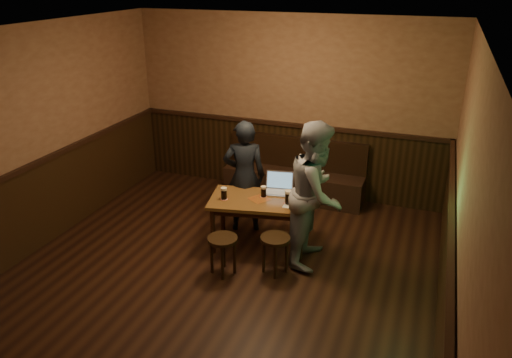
{
  "coord_description": "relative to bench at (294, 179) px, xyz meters",
  "views": [
    {
      "loc": [
        2.16,
        -4.29,
        3.37
      ],
      "look_at": [
        0.2,
        1.03,
        0.98
      ],
      "focal_mm": 35.0,
      "sensor_mm": 36.0,
      "label": 1
    }
  ],
  "objects": [
    {
      "name": "person_grey",
      "position": [
        0.75,
        -1.69,
        0.58
      ],
      "size": [
        0.68,
        0.87,
        1.79
      ],
      "primitive_type": "imported",
      "rotation": [
        0.0,
        0.0,
        1.57
      ],
      "color": "gray",
      "rests_on": "ground"
    },
    {
      "name": "bench",
      "position": [
        0.0,
        0.0,
        0.0
      ],
      "size": [
        2.2,
        0.5,
        0.95
      ],
      "color": "black",
      "rests_on": "ground"
    },
    {
      "name": "menu",
      "position": [
        0.45,
        -1.68,
        0.36
      ],
      "size": [
        0.22,
        0.15,
        0.0
      ],
      "primitive_type": "cube",
      "rotation": [
        0.0,
        0.0,
        0.02
      ],
      "color": "silver",
      "rests_on": "pub_table"
    },
    {
      "name": "stool_left",
      "position": [
        -0.18,
        -2.39,
        0.07
      ],
      "size": [
        0.46,
        0.46,
        0.48
      ],
      "rotation": [
        0.0,
        0.0,
        0.34
      ],
      "color": "black",
      "rests_on": "ground"
    },
    {
      "name": "person_suit",
      "position": [
        -0.35,
        -1.24,
        0.47
      ],
      "size": [
        0.67,
        0.56,
        1.57
      ],
      "primitive_type": "imported",
      "rotation": [
        0.0,
        0.0,
        3.53
      ],
      "color": "black",
      "rests_on": "ground"
    },
    {
      "name": "pint_mid",
      "position": [
        0.03,
        -1.54,
        0.43
      ],
      "size": [
        0.1,
        0.1,
        0.15
      ],
      "color": "#AB2E15",
      "rests_on": "pub_table"
    },
    {
      "name": "pint_right",
      "position": [
        0.39,
        -1.62,
        0.45
      ],
      "size": [
        0.12,
        0.12,
        0.18
      ],
      "color": "#AB2E15",
      "rests_on": "pub_table"
    },
    {
      "name": "laptop",
      "position": [
        0.16,
        -1.31,
        0.43
      ],
      "size": [
        0.41,
        0.35,
        0.26
      ],
      "rotation": [
        0.0,
        0.0,
        0.17
      ],
      "color": "silver",
      "rests_on": "pub_table"
    },
    {
      "name": "room",
      "position": [
        -0.21,
        -2.53,
        0.89
      ],
      "size": [
        5.04,
        6.04,
        2.84
      ],
      "color": "black",
      "rests_on": "ground"
    },
    {
      "name": "pub_table",
      "position": [
        0.0,
        -1.62,
        0.27
      ],
      "size": [
        1.37,
        0.95,
        0.68
      ],
      "rotation": [
        0.0,
        0.0,
        0.2
      ],
      "color": "brown",
      "rests_on": "ground"
    },
    {
      "name": "pint_left",
      "position": [
        -0.42,
        -1.78,
        0.44
      ],
      "size": [
        0.1,
        0.1,
        0.16
      ],
      "color": "#AB2E15",
      "rests_on": "pub_table"
    },
    {
      "name": "stool_right",
      "position": [
        0.39,
        -2.16,
        0.07
      ],
      "size": [
        0.45,
        0.45,
        0.48
      ],
      "rotation": [
        0.0,
        0.0,
        0.33
      ],
      "color": "black",
      "rests_on": "ground"
    }
  ]
}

